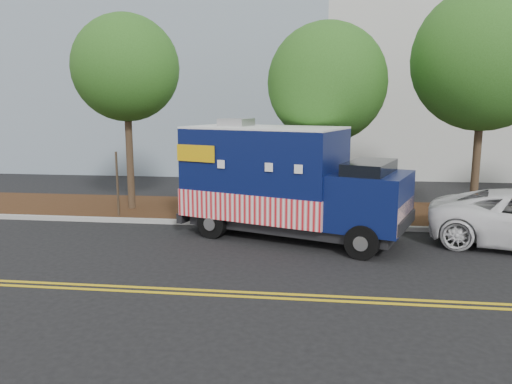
# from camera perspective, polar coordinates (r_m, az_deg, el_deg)

# --- Properties ---
(ground) EXTENTS (120.00, 120.00, 0.00)m
(ground) POSITION_cam_1_polar(r_m,az_deg,el_deg) (15.22, 0.75, -5.26)
(ground) COLOR black
(ground) RESTS_ON ground
(curb) EXTENTS (120.00, 0.18, 0.15)m
(curb) POSITION_cam_1_polar(r_m,az_deg,el_deg) (16.55, 1.28, -3.73)
(curb) COLOR #9E9E99
(curb) RESTS_ON ground
(mulch_strip) EXTENTS (120.00, 4.00, 0.15)m
(mulch_strip) POSITION_cam_1_polar(r_m,az_deg,el_deg) (18.59, 1.94, -2.19)
(mulch_strip) COLOR #321F0E
(mulch_strip) RESTS_ON ground
(centerline_near) EXTENTS (120.00, 0.10, 0.01)m
(centerline_near) POSITION_cam_1_polar(r_m,az_deg,el_deg) (11.03, -1.86, -11.35)
(centerline_near) COLOR gold
(centerline_near) RESTS_ON ground
(centerline_far) EXTENTS (120.00, 0.10, 0.01)m
(centerline_far) POSITION_cam_1_polar(r_m,az_deg,el_deg) (10.80, -2.07, -11.83)
(centerline_far) COLOR gold
(centerline_far) RESTS_ON ground
(tree_a) EXTENTS (3.81, 3.81, 7.18)m
(tree_a) POSITION_cam_1_polar(r_m,az_deg,el_deg) (18.96, -14.65, 13.51)
(tree_a) COLOR #38281C
(tree_a) RESTS_ON ground
(tree_b) EXTENTS (4.04, 4.04, 6.74)m
(tree_b) POSITION_cam_1_polar(r_m,az_deg,el_deg) (17.37, 8.12, 12.24)
(tree_b) COLOR #38281C
(tree_b) RESTS_ON ground
(tree_c) EXTENTS (4.63, 4.63, 7.76)m
(tree_c) POSITION_cam_1_polar(r_m,az_deg,el_deg) (18.18, 24.64, 13.63)
(tree_c) COLOR #38281C
(tree_c) RESTS_ON ground
(sign_post) EXTENTS (0.06, 0.06, 2.40)m
(sign_post) POSITION_cam_1_polar(r_m,az_deg,el_deg) (17.92, -15.54, 0.64)
(sign_post) COLOR #473828
(sign_post) RESTS_ON ground
(food_truck) EXTENTS (7.18, 4.58, 3.57)m
(food_truck) POSITION_cam_1_polar(r_m,az_deg,el_deg) (15.08, 3.02, 0.87)
(food_truck) COLOR black
(food_truck) RESTS_ON ground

